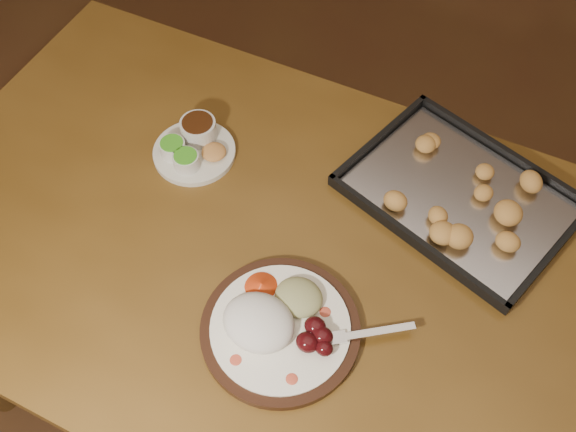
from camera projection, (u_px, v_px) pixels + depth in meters
The scene contains 5 objects.
ground at pixel (352, 323), 1.94m from camera, with size 4.00×4.00×0.00m, color #50361B.
dining_table at pixel (280, 274), 1.29m from camera, with size 1.55×0.99×0.75m.
dinner_plate at pixel (277, 324), 1.10m from camera, with size 0.34×0.28×0.06m.
condiment_saucer at pixel (193, 146), 1.32m from camera, with size 0.17×0.17×0.06m.
baking_tray at pixel (459, 193), 1.27m from camera, with size 0.48×0.40×0.04m.
Camera 1 is at (0.23, -0.80, 1.79)m, focal length 40.00 mm.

